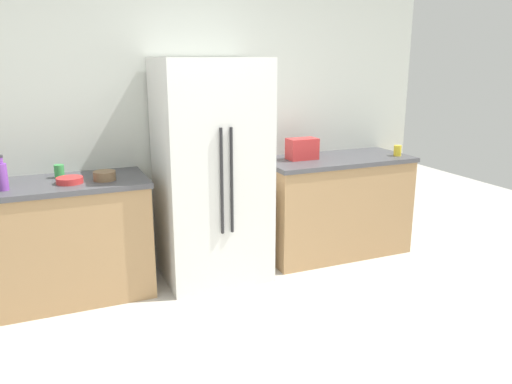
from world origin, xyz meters
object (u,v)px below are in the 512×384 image
object	(u,v)px
bottle_a	(2,176)
toaster	(302,149)
refrigerator	(211,172)
cup_b	(398,151)
cup_a	(59,171)
bowl_b	(104,176)
bowl_c	(70,180)

from	to	relation	value
bottle_a	toaster	bearing A→B (deg)	4.03
refrigerator	cup_b	bearing A→B (deg)	-3.25
toaster	cup_b	world-z (taller)	toaster
toaster	cup_a	size ratio (longest dim) A/B	2.65
bottle_a	cup_b	bearing A→B (deg)	-0.63
toaster	bowl_b	bearing A→B (deg)	-175.46
toaster	bowl_c	xyz separation A→B (m)	(-2.01, -0.14, -0.07)
bottle_a	cup_a	distance (m)	0.46
cup_b	toaster	bearing A→B (deg)	166.95
cup_a	cup_b	distance (m)	2.98
bowl_c	toaster	bearing A→B (deg)	3.93
cup_a	bowl_c	size ratio (longest dim) A/B	0.53
toaster	bottle_a	xyz separation A→B (m)	(-2.44, -0.17, 0.01)
toaster	bowl_c	size ratio (longest dim) A/B	1.41
refrigerator	cup_b	world-z (taller)	refrigerator
bowl_b	bowl_c	bearing A→B (deg)	179.59
refrigerator	cup_b	size ratio (longest dim) A/B	18.42
bottle_a	cup_a	bearing A→B (deg)	33.55
bowl_c	refrigerator	bearing A→B (deg)	1.59
refrigerator	bowl_b	world-z (taller)	refrigerator
toaster	cup_a	world-z (taller)	toaster
bowl_b	toaster	bearing A→B (deg)	4.54
toaster	cup_a	xyz separation A→B (m)	(-2.06, 0.08, -0.04)
bottle_a	bowl_b	bearing A→B (deg)	2.74
bowl_c	cup_b	bearing A→B (deg)	-1.41
bottle_a	cup_a	size ratio (longest dim) A/B	2.43
bottle_a	bowl_b	distance (m)	0.69
toaster	bottle_a	distance (m)	2.45
refrigerator	cup_a	bearing A→B (deg)	170.94
bottle_a	cup_b	size ratio (longest dim) A/B	2.51
bowl_c	bottle_a	bearing A→B (deg)	-175.47
bottle_a	refrigerator	bearing A→B (deg)	2.43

